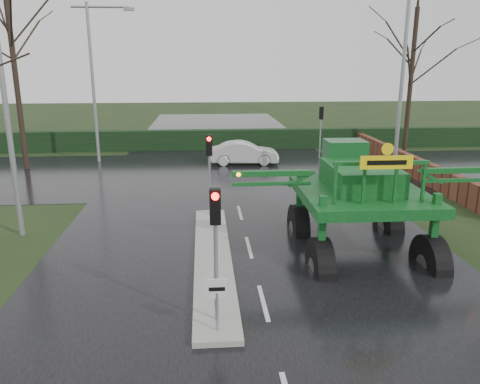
{
  "coord_description": "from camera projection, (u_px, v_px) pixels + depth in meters",
  "views": [
    {
      "loc": [
        -1.56,
        -11.39,
        6.29
      ],
      "look_at": [
        -0.3,
        4.23,
        2.0
      ],
      "focal_mm": 35.0,
      "sensor_mm": 36.0,
      "label": 1
    }
  ],
  "objects": [
    {
      "name": "crop_sprayer",
      "position": [
        322.0,
        194.0,
        14.5
      ],
      "size": [
        9.04,
        5.66,
        5.05
      ],
      "rotation": [
        0.0,
        0.0,
        -0.01
      ],
      "color": "black",
      "rests_on": "ground"
    },
    {
      "name": "brick_wall",
      "position": [
        399.0,
        160.0,
        28.77
      ],
      "size": [
        0.4,
        20.0,
        1.2
      ],
      "primitive_type": "cube",
      "color": "#592D1E",
      "rests_on": "ground"
    },
    {
      "name": "road_main",
      "position": [
        237.0,
        200.0,
        22.34
      ],
      "size": [
        14.0,
        80.0,
        0.02
      ],
      "primitive_type": "cube",
      "color": "black",
      "rests_on": "ground"
    },
    {
      "name": "tree_left_far",
      "position": [
        12.0,
        49.0,
        27.18
      ],
      "size": [
        7.7,
        7.7,
        13.26
      ],
      "color": "black",
      "rests_on": "ground"
    },
    {
      "name": "white_sedan",
      "position": [
        244.0,
        164.0,
        30.46
      ],
      "size": [
        4.49,
        1.77,
        1.45
      ],
      "primitive_type": "imported",
      "rotation": [
        0.0,
        0.0,
        1.52
      ],
      "color": "silver",
      "rests_on": "ground"
    },
    {
      "name": "street_light_left_near",
      "position": [
        10.0,
        73.0,
        16.28
      ],
      "size": [
        3.85,
        0.3,
        10.0
      ],
      "color": "gray",
      "rests_on": "ground"
    },
    {
      "name": "tree_right_far",
      "position": [
        413.0,
        61.0,
        32.21
      ],
      "size": [
        7.0,
        7.0,
        12.05
      ],
      "color": "black",
      "rests_on": "ground"
    },
    {
      "name": "street_light_left_far",
      "position": [
        97.0,
        69.0,
        29.74
      ],
      "size": [
        3.85,
        0.3,
        10.0
      ],
      "color": "gray",
      "rests_on": "ground"
    },
    {
      "name": "hedge_row",
      "position": [
        223.0,
        139.0,
        35.61
      ],
      "size": [
        44.0,
        0.9,
        1.5
      ],
      "primitive_type": "cube",
      "color": "black",
      "rests_on": "ground"
    },
    {
      "name": "median_island",
      "position": [
        213.0,
        258.0,
        15.49
      ],
      "size": [
        1.2,
        10.0,
        0.16
      ],
      "primitive_type": "cube",
      "color": "gray",
      "rests_on": "ground"
    },
    {
      "name": "keep_left_sign",
      "position": [
        217.0,
        296.0,
        10.91
      ],
      "size": [
        0.5,
        0.07,
        1.35
      ],
      "color": "gray",
      "rests_on": "ground"
    },
    {
      "name": "ground",
      "position": [
        263.0,
        303.0,
        12.73
      ],
      "size": [
        140.0,
        140.0,
        0.0
      ],
      "primitive_type": "plane",
      "color": "black",
      "rests_on": "ground"
    },
    {
      "name": "street_light_right",
      "position": [
        397.0,
        70.0,
        23.32
      ],
      "size": [
        3.85,
        0.3,
        10.0
      ],
      "color": "gray",
      "rests_on": "ground"
    },
    {
      "name": "traffic_signal_mid",
      "position": [
        209.0,
        158.0,
        19.15
      ],
      "size": [
        0.26,
        0.33,
        3.52
      ],
      "color": "gray",
      "rests_on": "ground"
    },
    {
      "name": "road_cross",
      "position": [
        229.0,
        172.0,
        28.11
      ],
      "size": [
        80.0,
        12.0,
        0.02
      ],
      "primitive_type": "cube",
      "color": "black",
      "rests_on": "ground"
    },
    {
      "name": "traffic_signal_far",
      "position": [
        321.0,
        121.0,
        31.79
      ],
      "size": [
        0.26,
        0.33,
        3.52
      ],
      "rotation": [
        0.0,
        0.0,
        3.14
      ],
      "color": "gray",
      "rests_on": "ground"
    },
    {
      "name": "traffic_signal_near",
      "position": [
        215.0,
        227.0,
        10.98
      ],
      "size": [
        0.26,
        0.33,
        3.52
      ],
      "color": "gray",
      "rests_on": "ground"
    }
  ]
}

